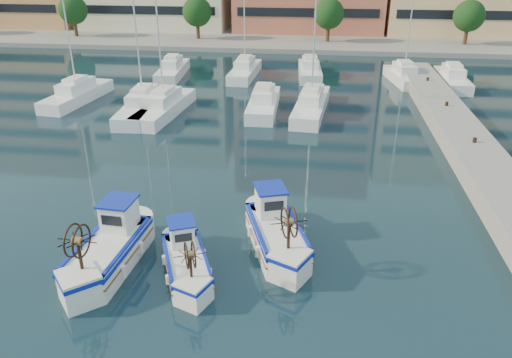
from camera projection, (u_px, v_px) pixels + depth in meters
name	position (u px, v px, depth m)	size (l,w,h in m)	color
ground	(233.00, 274.00, 20.65)	(300.00, 300.00, 0.00)	#183140
quay	(503.00, 193.00, 26.10)	(3.00, 60.00, 1.20)	gray
yacht_marina	(253.00, 89.00, 45.69)	(36.52, 23.54, 11.50)	white
fishing_boat_a	(110.00, 247.00, 20.95)	(2.40, 5.15, 3.16)	white
fishing_boat_b	(186.00, 259.00, 20.46)	(2.97, 4.15, 2.50)	white
fishing_boat_c	(276.00, 230.00, 22.23)	(3.41, 5.09, 3.08)	white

